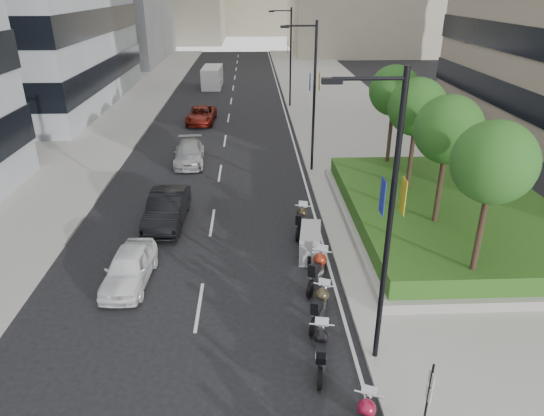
{
  "coord_description": "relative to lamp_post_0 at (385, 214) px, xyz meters",
  "views": [
    {
      "loc": [
        0.55,
        -10.76,
        10.73
      ],
      "look_at": [
        1.37,
        8.21,
        2.0
      ],
      "focal_mm": 32.0,
      "sensor_mm": 36.0,
      "label": 1
    }
  ],
  "objects": [
    {
      "name": "lamp_post_1",
      "position": [
        0.0,
        17.0,
        0.0
      ],
      "size": [
        2.34,
        0.45,
        9.0
      ],
      "color": "black",
      "rests_on": "ground"
    },
    {
      "name": "car_c",
      "position": [
        -7.75,
        19.04,
        -4.39
      ],
      "size": [
        2.18,
        4.74,
        1.34
      ],
      "primitive_type": "imported",
      "rotation": [
        0.0,
        0.0,
        0.07
      ],
      "color": "#AEAEB0",
      "rests_on": "ground"
    },
    {
      "name": "sidewalk_right",
      "position": [
        4.86,
        29.0,
        -4.99
      ],
      "size": [
        10.0,
        100.0,
        0.15
      ],
      "primitive_type": "cube",
      "color": "#9E9B93",
      "rests_on": "ground"
    },
    {
      "name": "delivery_van",
      "position": [
        -8.04,
        45.44,
        -4.0
      ],
      "size": [
        2.21,
        5.49,
        2.28
      ],
      "rotation": [
        0.0,
        0.0,
        -0.03
      ],
      "color": "white",
      "rests_on": "ground"
    },
    {
      "name": "hedge",
      "position": [
        5.86,
        9.0,
        -4.12
      ],
      "size": [
        9.4,
        13.4,
        0.8
      ],
      "primitive_type": "cube",
      "color": "#163E11",
      "rests_on": "planter"
    },
    {
      "name": "motorcycle_6",
      "position": [
        -1.33,
        8.75,
        -4.44
      ],
      "size": [
        0.88,
        2.3,
        1.16
      ],
      "rotation": [
        0.0,
        0.0,
        1.32
      ],
      "color": "black",
      "rests_on": "ground"
    },
    {
      "name": "parking_sign",
      "position": [
        0.66,
        -3.0,
        -3.61
      ],
      "size": [
        0.06,
        0.32,
        2.5
      ],
      "color": "black",
      "rests_on": "ground"
    },
    {
      "name": "tree_1",
      "position": [
        4.36,
        7.0,
        0.36
      ],
      "size": [
        2.8,
        2.8,
        6.3
      ],
      "color": "#332319",
      "rests_on": "planter"
    },
    {
      "name": "lane_centre",
      "position": [
        -5.64,
        29.0,
        -5.06
      ],
      "size": [
        0.12,
        100.0,
        0.01
      ],
      "primitive_type": "cube",
      "color": "silver",
      "rests_on": "ground"
    },
    {
      "name": "lane_edge",
      "position": [
        -0.44,
        29.0,
        -5.06
      ],
      "size": [
        0.12,
        100.0,
        0.01
      ],
      "primitive_type": "cube",
      "color": "silver",
      "rests_on": "ground"
    },
    {
      "name": "sidewalk_left",
      "position": [
        -16.14,
        29.0,
        -4.99
      ],
      "size": [
        8.0,
        100.0,
        0.15
      ],
      "primitive_type": "cube",
      "color": "#9E9B93",
      "rests_on": "ground"
    },
    {
      "name": "car_d",
      "position": [
        -7.89,
        29.44,
        -4.39
      ],
      "size": [
        2.47,
        4.94,
        1.34
      ],
      "primitive_type": "imported",
      "rotation": [
        0.0,
        0.0,
        -0.05
      ],
      "color": "maroon",
      "rests_on": "ground"
    },
    {
      "name": "ground",
      "position": [
        -4.14,
        -1.0,
        -5.07
      ],
      "size": [
        160.0,
        160.0,
        0.0
      ],
      "primitive_type": "plane",
      "color": "black",
      "rests_on": "ground"
    },
    {
      "name": "motorcycle_2",
      "position": [
        -1.6,
        -0.22,
        -4.44
      ],
      "size": [
        0.79,
        2.35,
        1.17
      ],
      "rotation": [
        0.0,
        0.0,
        1.42
      ],
      "color": "black",
      "rests_on": "ground"
    },
    {
      "name": "motorcycle_4",
      "position": [
        -1.11,
        4.32,
        -4.41
      ],
      "size": [
        1.18,
        2.3,
        1.22
      ],
      "rotation": [
        0.0,
        0.0,
        1.16
      ],
      "color": "black",
      "rests_on": "ground"
    },
    {
      "name": "tree_3",
      "position": [
        4.36,
        15.0,
        0.36
      ],
      "size": [
        2.8,
        2.8,
        6.3
      ],
      "color": "#332319",
      "rests_on": "planter"
    },
    {
      "name": "tree_0",
      "position": [
        4.36,
        3.0,
        0.36
      ],
      "size": [
        2.8,
        2.8,
        6.3
      ],
      "color": "#332319",
      "rests_on": "planter"
    },
    {
      "name": "motorcycle_3",
      "position": [
        -1.33,
        2.05,
        -4.45
      ],
      "size": [
        1.06,
        2.18,
        1.15
      ],
      "rotation": [
        0.0,
        0.0,
        1.19
      ],
      "color": "black",
      "rests_on": "ground"
    },
    {
      "name": "planter",
      "position": [
        5.86,
        9.0,
        -4.72
      ],
      "size": [
        10.0,
        14.0,
        0.4
      ],
      "primitive_type": "cube",
      "color": "#99968E",
      "rests_on": "sidewalk_right"
    },
    {
      "name": "motorcycle_5",
      "position": [
        -1.16,
        6.52,
        -4.43
      ],
      "size": [
        1.14,
        2.2,
        1.27
      ],
      "rotation": [
        0.0,
        0.0,
        1.42
      ],
      "color": "black",
      "rests_on": "ground"
    },
    {
      "name": "lamp_post_2",
      "position": [
        0.0,
        35.0,
        0.0
      ],
      "size": [
        2.34,
        0.45,
        9.0
      ],
      "color": "black",
      "rests_on": "ground"
    },
    {
      "name": "car_a",
      "position": [
        -8.49,
        4.73,
        -4.39
      ],
      "size": [
        1.79,
        4.06,
        1.36
      ],
      "primitive_type": "imported",
      "rotation": [
        0.0,
        0.0,
        -0.05
      ],
      "color": "white",
      "rests_on": "ground"
    },
    {
      "name": "lamp_post_0",
      "position": [
        0.0,
        0.0,
        0.0
      ],
      "size": [
        2.34,
        0.45,
        9.0
      ],
      "color": "black",
      "rests_on": "ground"
    },
    {
      "name": "tree_2",
      "position": [
        4.36,
        11.0,
        0.36
      ],
      "size": [
        2.8,
        2.8,
        6.3
      ],
      "color": "#332319",
      "rests_on": "planter"
    },
    {
      "name": "car_b",
      "position": [
        -7.81,
        9.98,
        -4.28
      ],
      "size": [
        1.83,
        4.83,
        1.57
      ],
      "primitive_type": "imported",
      "rotation": [
        0.0,
        0.0,
        -0.03
      ],
      "color": "black",
      "rests_on": "ground"
    }
  ]
}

